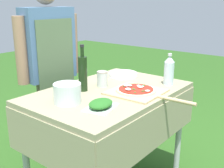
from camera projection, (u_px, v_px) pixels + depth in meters
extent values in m
cube|color=gray|center=(109.00, 93.00, 1.93)|extent=(1.11, 0.74, 0.04)
cube|color=gray|center=(156.00, 129.00, 1.75)|extent=(1.11, 0.01, 0.28)
cube|color=gray|center=(72.00, 103.00, 2.20)|extent=(1.11, 0.01, 0.28)
cube|color=gray|center=(46.00, 145.00, 1.56)|extent=(0.01, 0.74, 0.28)
cube|color=gray|center=(151.00, 94.00, 2.40)|extent=(0.01, 0.74, 0.28)
cylinder|color=#B7B7BC|center=(179.00, 133.00, 2.23)|extent=(0.05, 0.05, 0.77)
cylinder|color=#B7B7BC|center=(26.00, 160.00, 1.86)|extent=(0.05, 0.05, 0.77)
cylinder|color=#B7B7BC|center=(117.00, 114.00, 2.60)|extent=(0.05, 0.05, 0.77)
cylinder|color=#70604C|center=(61.00, 118.00, 2.52)|extent=(0.11, 0.11, 0.77)
cylinder|color=#70604C|center=(46.00, 123.00, 2.41)|extent=(0.11, 0.11, 0.77)
cube|color=#4C7099|center=(48.00, 44.00, 2.27)|extent=(0.43, 0.22, 0.58)
cube|color=#56704C|center=(57.00, 72.00, 2.27)|extent=(0.33, 0.04, 0.84)
cylinder|color=#A37A5B|center=(73.00, 44.00, 2.45)|extent=(0.09, 0.09, 0.51)
cylinder|color=#A37A5B|center=(21.00, 51.00, 2.11)|extent=(0.09, 0.09, 0.51)
cube|color=#D1B27F|center=(136.00, 92.00, 1.88)|extent=(0.35, 0.35, 0.01)
cylinder|color=#D1B27F|center=(177.00, 101.00, 1.72)|extent=(0.03, 0.25, 0.02)
cylinder|color=beige|center=(136.00, 90.00, 1.88)|extent=(0.26, 0.26, 0.01)
cylinder|color=#B22819|center=(136.00, 89.00, 1.88)|extent=(0.23, 0.23, 0.00)
ellipsoid|color=white|center=(128.00, 89.00, 1.83)|extent=(0.05, 0.05, 0.02)
ellipsoid|color=white|center=(139.00, 86.00, 1.91)|extent=(0.04, 0.04, 0.01)
ellipsoid|color=white|center=(142.00, 87.00, 1.90)|extent=(0.04, 0.03, 0.01)
ellipsoid|color=white|center=(130.00, 86.00, 1.92)|extent=(0.04, 0.04, 0.01)
ellipsoid|color=white|center=(126.00, 85.00, 1.91)|extent=(0.05, 0.05, 0.02)
ellipsoid|color=white|center=(140.00, 87.00, 1.89)|extent=(0.05, 0.05, 0.01)
ellipsoid|color=white|center=(147.00, 91.00, 1.81)|extent=(0.04, 0.04, 0.01)
ellipsoid|color=#286B23|center=(135.00, 92.00, 1.79)|extent=(0.03, 0.02, 0.00)
ellipsoid|color=#286B23|center=(143.00, 91.00, 1.82)|extent=(0.04, 0.03, 0.00)
ellipsoid|color=#286B23|center=(144.00, 85.00, 1.94)|extent=(0.02, 0.04, 0.00)
ellipsoid|color=#286B23|center=(124.00, 86.00, 1.92)|extent=(0.03, 0.02, 0.00)
ellipsoid|color=#286B23|center=(134.00, 89.00, 1.86)|extent=(0.03, 0.04, 0.00)
cylinder|color=black|center=(83.00, 74.00, 1.89)|extent=(0.06, 0.06, 0.24)
cylinder|color=black|center=(82.00, 52.00, 1.85)|extent=(0.02, 0.02, 0.07)
cylinder|color=#232326|center=(82.00, 46.00, 1.84)|extent=(0.03, 0.03, 0.02)
cylinder|color=silver|center=(169.00, 74.00, 2.03)|extent=(0.07, 0.07, 0.17)
cone|color=silver|center=(170.00, 59.00, 2.00)|extent=(0.07, 0.07, 0.04)
cylinder|color=silver|center=(170.00, 55.00, 1.99)|extent=(0.03, 0.03, 0.02)
cube|color=silver|center=(101.00, 108.00, 1.61)|extent=(0.23, 0.19, 0.01)
ellipsoid|color=#286B23|center=(101.00, 104.00, 1.61)|extent=(0.20, 0.17, 0.04)
cylinder|color=silver|center=(67.00, 93.00, 1.68)|extent=(0.17, 0.17, 0.12)
cylinder|color=white|center=(123.00, 76.00, 2.29)|extent=(0.24, 0.24, 0.00)
cylinder|color=white|center=(123.00, 75.00, 2.29)|extent=(0.24, 0.24, 0.00)
cylinder|color=white|center=(123.00, 75.00, 2.29)|extent=(0.24, 0.24, 0.00)
cylinder|color=white|center=(123.00, 74.00, 2.29)|extent=(0.23, 0.23, 0.00)
cylinder|color=white|center=(123.00, 73.00, 2.28)|extent=(0.23, 0.23, 0.00)
cylinder|color=white|center=(123.00, 73.00, 2.28)|extent=(0.23, 0.23, 0.00)
cylinder|color=silver|center=(102.00, 80.00, 2.01)|extent=(0.08, 0.08, 0.10)
cylinder|color=#B22819|center=(102.00, 82.00, 2.01)|extent=(0.07, 0.07, 0.07)
cylinder|color=#B7B2A3|center=(102.00, 72.00, 1.99)|extent=(0.08, 0.08, 0.01)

